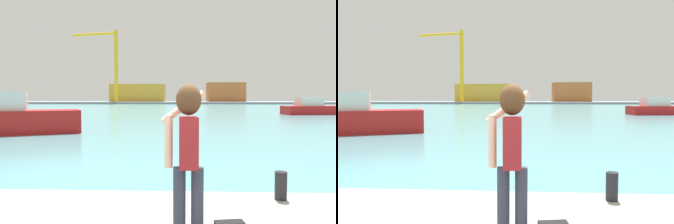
% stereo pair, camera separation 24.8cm
% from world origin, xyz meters
% --- Properties ---
extents(ground_plane, '(220.00, 220.00, 0.00)m').
position_xyz_m(ground_plane, '(0.00, 50.00, 0.00)').
color(ground_plane, '#334751').
extents(harbor_water, '(140.00, 100.00, 0.02)m').
position_xyz_m(harbor_water, '(0.00, 52.00, 0.01)').
color(harbor_water, '#599EA8').
rests_on(harbor_water, ground_plane).
extents(far_shore_dock, '(140.00, 20.00, 0.55)m').
position_xyz_m(far_shore_dock, '(0.00, 92.00, 0.27)').
color(far_shore_dock, gray).
rests_on(far_shore_dock, ground_plane).
extents(person_photographer, '(0.53, 0.55, 1.74)m').
position_xyz_m(person_photographer, '(0.03, 0.16, 1.61)').
color(person_photographer, '#2D3342').
rests_on(person_photographer, quay_promenade).
extents(harbor_bollard, '(0.19, 0.19, 0.44)m').
position_xyz_m(harbor_bollard, '(1.51, 1.63, 0.76)').
color(harbor_bollard, black).
rests_on(harbor_bollard, quay_promenade).
extents(boat_moored, '(6.79, 4.56, 2.37)m').
position_xyz_m(boat_moored, '(-9.27, 14.50, 0.88)').
color(boat_moored, '#B21919').
rests_on(boat_moored, harbor_water).
extents(boat_moored_2, '(7.98, 3.63, 2.00)m').
position_xyz_m(boat_moored_2, '(15.48, 34.78, 0.73)').
color(boat_moored_2, '#B21919').
rests_on(boat_moored_2, harbor_water).
extents(warehouse_left, '(15.74, 10.51, 5.10)m').
position_xyz_m(warehouse_left, '(-12.83, 93.34, 3.10)').
color(warehouse_left, gold).
rests_on(warehouse_left, far_shore_dock).
extents(warehouse_right, '(10.69, 8.81, 5.53)m').
position_xyz_m(warehouse_right, '(12.98, 93.42, 3.31)').
color(warehouse_right, '#B26633').
rests_on(warehouse_right, far_shore_dock).
extents(port_crane, '(13.19, 3.56, 19.51)m').
position_xyz_m(port_crane, '(-19.41, 85.00, 12.49)').
color(port_crane, yellow).
rests_on(port_crane, far_shore_dock).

